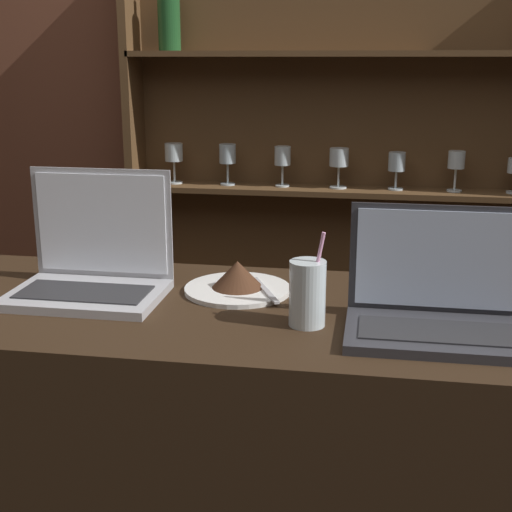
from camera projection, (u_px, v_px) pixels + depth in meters
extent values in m
cube|color=brown|center=(308.00, 103.00, 2.62)|extent=(7.00, 0.06, 2.70)
cube|color=brown|center=(138.00, 209.00, 2.72)|extent=(0.03, 0.18, 1.91)
cube|color=brown|center=(338.00, 212.00, 2.67)|extent=(1.54, 0.02, 1.91)
cube|color=brown|center=(334.00, 315.00, 2.70)|extent=(1.50, 0.18, 0.02)
cube|color=brown|center=(338.00, 191.00, 2.57)|extent=(1.50, 0.18, 0.02)
cube|color=brown|center=(342.00, 54.00, 2.44)|extent=(1.50, 0.18, 0.02)
cylinder|color=silver|center=(175.00, 182.00, 2.66)|extent=(0.06, 0.06, 0.01)
cylinder|color=silver|center=(174.00, 171.00, 2.65)|extent=(0.01, 0.01, 0.08)
cylinder|color=silver|center=(174.00, 152.00, 2.63)|extent=(0.07, 0.07, 0.07)
cylinder|color=silver|center=(228.00, 184.00, 2.63)|extent=(0.05, 0.05, 0.01)
cylinder|color=silver|center=(228.00, 173.00, 2.62)|extent=(0.01, 0.01, 0.07)
cylinder|color=silver|center=(227.00, 154.00, 2.60)|extent=(0.06, 0.06, 0.07)
cylinder|color=silver|center=(282.00, 186.00, 2.60)|extent=(0.05, 0.05, 0.01)
cylinder|color=silver|center=(282.00, 175.00, 2.59)|extent=(0.01, 0.01, 0.07)
cylinder|color=silver|center=(283.00, 156.00, 2.57)|extent=(0.06, 0.06, 0.07)
cylinder|color=silver|center=(338.00, 187.00, 2.57)|extent=(0.06, 0.06, 0.01)
cylinder|color=silver|center=(338.00, 176.00, 2.56)|extent=(0.01, 0.01, 0.07)
cylinder|color=silver|center=(339.00, 157.00, 2.54)|extent=(0.07, 0.07, 0.06)
cylinder|color=silver|center=(395.00, 189.00, 2.53)|extent=(0.05, 0.05, 0.01)
cylinder|color=silver|center=(396.00, 179.00, 2.53)|extent=(0.01, 0.01, 0.06)
cylinder|color=silver|center=(397.00, 161.00, 2.51)|extent=(0.06, 0.06, 0.07)
cylinder|color=silver|center=(454.00, 191.00, 2.50)|extent=(0.05, 0.05, 0.01)
cylinder|color=silver|center=(455.00, 179.00, 2.49)|extent=(0.01, 0.01, 0.08)
cylinder|color=silver|center=(456.00, 160.00, 2.47)|extent=(0.06, 0.06, 0.06)
cylinder|color=#1E4C23|center=(169.00, 21.00, 2.51)|extent=(0.08, 0.08, 0.20)
cube|color=#ADADB2|center=(87.00, 295.00, 1.48)|extent=(0.31, 0.22, 0.02)
cube|color=#28282B|center=(84.00, 292.00, 1.46)|extent=(0.27, 0.12, 0.00)
cube|color=#ADADB2|center=(102.00, 223.00, 1.55)|extent=(0.31, 0.00, 0.24)
cube|color=white|center=(102.00, 223.00, 1.54)|extent=(0.29, 0.01, 0.22)
cube|color=#333338|center=(438.00, 335.00, 1.27)|extent=(0.33, 0.20, 0.02)
cube|color=#28282B|center=(438.00, 331.00, 1.25)|extent=(0.28, 0.11, 0.00)
cube|color=#333338|center=(438.00, 259.00, 1.33)|extent=(0.33, 0.00, 0.21)
cube|color=silver|center=(438.00, 259.00, 1.33)|extent=(0.30, 0.01, 0.19)
cylinder|color=white|center=(238.00, 289.00, 1.53)|extent=(0.23, 0.23, 0.01)
cone|color=#422616|center=(238.00, 274.00, 1.52)|extent=(0.11, 0.11, 0.06)
cube|color=#B7B7BC|center=(265.00, 290.00, 1.50)|extent=(0.08, 0.16, 0.00)
cylinder|color=silver|center=(307.00, 293.00, 1.32)|extent=(0.07, 0.07, 0.12)
cylinder|color=#EA9EC6|center=(314.00, 279.00, 1.31)|extent=(0.04, 0.01, 0.18)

